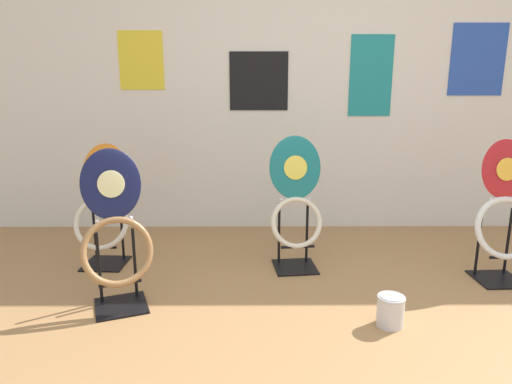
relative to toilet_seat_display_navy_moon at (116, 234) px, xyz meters
name	(u,v)px	position (x,y,z in m)	size (l,w,h in m)	color
wall_back	(329,73)	(1.37, 1.47, 0.88)	(8.00, 0.07, 2.60)	silver
toilet_seat_display_navy_moon	(116,234)	(0.00, 0.00, 0.00)	(0.43, 0.37, 0.89)	black
toilet_seat_display_crimson_swirl	(505,214)	(2.31, 0.33, 0.01)	(0.40, 0.29, 0.90)	black
toilet_seat_display_orange_sun	(103,209)	(-0.27, 0.63, -0.03)	(0.39, 0.34, 0.83)	black
toilet_seat_display_teal_sax	(296,204)	(1.04, 0.55, 0.02)	(0.37, 0.31, 0.89)	black
paint_can	(390,310)	(1.46, -0.23, -0.34)	(0.14, 0.14, 0.17)	silver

